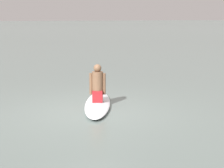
# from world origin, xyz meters

# --- Properties ---
(ground_plane) EXTENTS (400.00, 400.00, 0.00)m
(ground_plane) POSITION_xyz_m (0.00, 0.00, 0.00)
(ground_plane) COLOR slate
(surfboard) EXTENTS (2.86, 2.15, 0.12)m
(surfboard) POSITION_xyz_m (-0.40, 0.44, 0.06)
(surfboard) COLOR white
(surfboard) RESTS_ON ground
(person_paddler) EXTENTS (0.41, 0.39, 0.97)m
(person_paddler) POSITION_xyz_m (-0.40, 0.44, 0.56)
(person_paddler) COLOR #A51E23
(person_paddler) RESTS_ON surfboard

